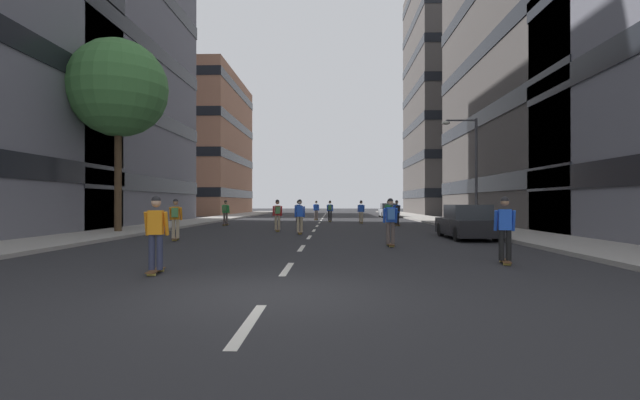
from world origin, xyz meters
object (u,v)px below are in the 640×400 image
(skater_2, at_px, (330,210))
(skater_7, at_px, (277,213))
(skater_1, at_px, (397,211))
(skater_5, at_px, (298,211))
(parked_car_mid, at_px, (389,211))
(parked_car_near, at_px, (467,223))
(skater_10, at_px, (156,231))
(skater_12, at_px, (316,209))
(skater_9, at_px, (391,219))
(skater_0, at_px, (361,211))
(streetlamp_right, at_px, (470,160))
(skater_11, at_px, (176,217))
(skater_3, at_px, (300,215))
(street_tree_near, at_px, (118,89))
(skater_4, at_px, (225,211))
(skater_6, at_px, (505,227))
(skater_8, at_px, (388,211))

(skater_2, distance_m, skater_7, 13.15)
(skater_1, bearing_deg, skater_5, 156.45)
(parked_car_mid, height_order, skater_7, skater_7)
(parked_car_near, bearing_deg, skater_10, -134.48)
(skater_10, distance_m, skater_12, 30.97)
(parked_car_mid, height_order, skater_5, skater_5)
(skater_9, xyz_separation_m, skater_10, (-6.14, -6.57, -0.03))
(skater_7, bearing_deg, skater_0, 62.11)
(skater_0, relative_size, skater_1, 1.00)
(streetlamp_right, height_order, skater_11, streetlamp_right)
(skater_5, bearing_deg, skater_3, -85.12)
(parked_car_mid, height_order, street_tree_near, street_tree_near)
(skater_4, distance_m, skater_9, 17.47)
(skater_4, distance_m, skater_11, 12.30)
(streetlamp_right, bearing_deg, skater_4, 165.76)
(skater_9, height_order, skater_11, same)
(skater_3, xyz_separation_m, skater_10, (-2.32, -12.91, 0.00))
(skater_11, bearing_deg, skater_7, 59.25)
(street_tree_near, relative_size, skater_3, 5.58)
(skater_4, xyz_separation_m, skater_6, (12.07, -19.22, -0.03))
(skater_2, xyz_separation_m, skater_7, (-2.82, -12.85, 0.00))
(skater_0, xyz_separation_m, skater_3, (-3.85, -11.94, 0.00))
(skater_3, distance_m, skater_9, 7.40)
(skater_4, height_order, skater_8, same)
(skater_2, bearing_deg, parked_car_near, -70.52)
(skater_0, bearing_deg, parked_car_mid, 74.65)
(skater_2, relative_size, skater_3, 1.00)
(skater_6, relative_size, skater_12, 1.00)
(skater_2, bearing_deg, skater_0, -50.25)
(parked_car_near, bearing_deg, skater_11, -174.23)
(skater_1, xyz_separation_m, skater_3, (-6.11, -8.40, -0.03))
(skater_0, relative_size, skater_5, 1.00)
(skater_2, relative_size, skater_4, 1.00)
(skater_8, height_order, skater_9, same)
(parked_car_mid, distance_m, streetlamp_right, 21.92)
(parked_car_mid, xyz_separation_m, skater_4, (-13.46, -17.55, 0.32))
(skater_5, height_order, skater_9, same)
(skater_10, bearing_deg, skater_6, 12.64)
(streetlamp_right, bearing_deg, skater_10, -125.44)
(parked_car_near, relative_size, skater_7, 2.47)
(skater_1, relative_size, skater_9, 1.00)
(skater_7, relative_size, skater_8, 1.00)
(skater_5, bearing_deg, skater_11, -104.50)
(skater_7, bearing_deg, skater_12, 84.47)
(parked_car_near, bearing_deg, skater_8, 96.55)
(streetlamp_right, relative_size, skater_8, 3.65)
(skater_1, xyz_separation_m, skater_10, (-8.43, -21.30, -0.03))
(skater_0, height_order, skater_10, same)
(parked_car_near, relative_size, streetlamp_right, 0.68)
(skater_6, bearing_deg, skater_10, -167.36)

